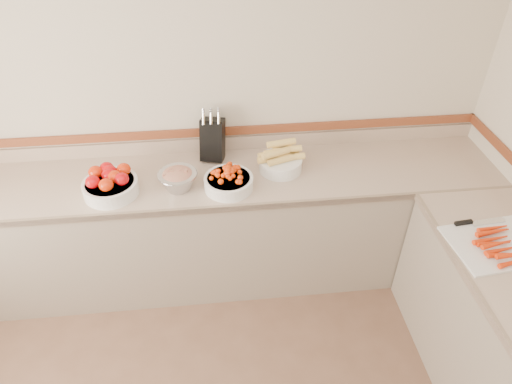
{
  "coord_description": "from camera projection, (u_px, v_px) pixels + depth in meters",
  "views": [
    {
      "loc": [
        0.12,
        -0.76,
        2.65
      ],
      "look_at": [
        0.35,
        1.35,
        1.0
      ],
      "focal_mm": 32.0,
      "sensor_mm": 36.0,
      "label": 1
    }
  ],
  "objects": [
    {
      "name": "cherry_tomato_bowl",
      "position": [
        229.0,
        180.0,
        2.85
      ],
      "size": [
        0.31,
        0.31,
        0.16
      ],
      "color": "white",
      "rests_on": "counter_back"
    },
    {
      "name": "rhubarb_bowl",
      "position": [
        178.0,
        179.0,
        2.84
      ],
      "size": [
        0.25,
        0.25,
        0.14
      ],
      "color": "#B2B2BA",
      "rests_on": "counter_back"
    },
    {
      "name": "knife_block",
      "position": [
        213.0,
        138.0,
        3.07
      ],
      "size": [
        0.19,
        0.22,
        0.37
      ],
      "color": "black",
      "rests_on": "counter_back"
    },
    {
      "name": "tomato_bowl",
      "position": [
        110.0,
        183.0,
        2.8
      ],
      "size": [
        0.34,
        0.34,
        0.17
      ],
      "color": "white",
      "rests_on": "counter_back"
    },
    {
      "name": "back_wall",
      "position": [
        192.0,
        99.0,
        2.98
      ],
      "size": [
        4.0,
        0.0,
        4.0
      ],
      "primitive_type": "plane",
      "rotation": [
        1.57,
        0.0,
        0.0
      ],
      "color": "beige",
      "rests_on": "ground_plane"
    },
    {
      "name": "corn_bowl",
      "position": [
        280.0,
        161.0,
        3.0
      ],
      "size": [
        0.32,
        0.29,
        0.21
      ],
      "color": "white",
      "rests_on": "counter_back"
    },
    {
      "name": "counter_back",
      "position": [
        202.0,
        227.0,
        3.25
      ],
      "size": [
        4.0,
        0.65,
        1.08
      ],
      "color": "tan",
      "rests_on": "ground_plane"
    },
    {
      "name": "cutting_board",
      "position": [
        497.0,
        244.0,
        2.46
      ],
      "size": [
        0.52,
        0.43,
        0.07
      ],
      "color": "white",
      "rests_on": "counter_right"
    }
  ]
}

